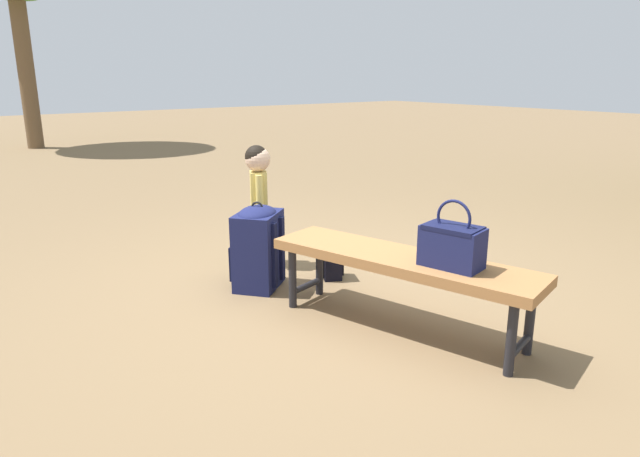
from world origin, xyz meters
TOP-DOWN VIEW (x-y plane):
  - ground_plane at (0.00, 0.00)m, footprint 40.00×40.00m
  - park_bench at (-0.64, 0.02)m, footprint 1.65×0.81m
  - handbag at (-0.94, -0.06)m, footprint 0.35×0.25m
  - child_standing at (0.84, 0.07)m, footprint 0.23×0.19m
  - backpack_large at (0.43, 0.33)m, footprint 0.44×0.45m
  - backpack_small at (0.27, -0.19)m, footprint 0.21×0.19m

SIDE VIEW (x-z plane):
  - ground_plane at x=0.00m, z-range 0.00..0.00m
  - backpack_small at x=0.27m, z-range 0.00..0.29m
  - backpack_large at x=0.43m, z-range 0.00..0.61m
  - park_bench at x=-0.64m, z-range 0.17..0.62m
  - handbag at x=-0.94m, z-range 0.39..0.76m
  - child_standing at x=0.84m, z-range 0.16..1.09m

